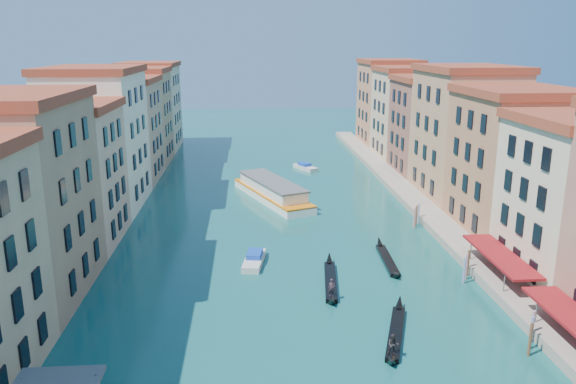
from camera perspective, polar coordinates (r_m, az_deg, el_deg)
The scene contains 10 objects.
left_bank_palazzos at distance 82.70m, azimuth -19.79°, elevation 3.89°, with size 12.80×128.40×21.00m.
right_bank_palazzos at distance 86.70m, azimuth 18.83°, elevation 4.48°, with size 12.80×128.40×21.00m.
quay at distance 86.02m, azimuth 13.39°, elevation -1.53°, with size 4.00×140.00×1.00m, color gray.
mooring_poles_right at distance 53.32m, azimuth 22.08°, elevation -11.81°, with size 1.44×54.24×3.20m.
vaporetto_far at distance 89.38m, azimuth -1.62°, elevation 0.11°, with size 12.30×21.58×3.17m.
gondola_fore at distance 59.28m, azimuth 4.34°, elevation -8.87°, with size 2.43×12.53×2.50m.
gondola_right at distance 50.11m, azimuth 10.88°, elevation -13.78°, with size 4.65×11.67×2.40m.
gondola_far at distance 65.80m, azimuth 10.02°, elevation -6.65°, with size 1.49×11.77×1.67m.
motorboat_mid at distance 64.30m, azimuth -3.45°, elevation -6.81°, with size 2.91×6.44×1.29m.
motorboat_far at distance 111.05m, azimuth 1.77°, elevation 2.57°, with size 4.63×6.44×1.29m.
Camera 1 is at (-3.62, -13.58, 24.34)m, focal length 35.00 mm.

